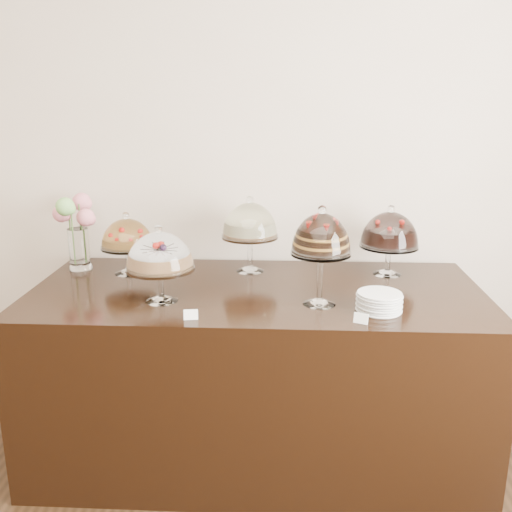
{
  "coord_description": "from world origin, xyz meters",
  "views": [
    {
      "loc": [
        0.44,
        -0.19,
        1.81
      ],
      "look_at": [
        0.3,
        2.4,
        1.08
      ],
      "focal_mm": 40.0,
      "sensor_mm": 36.0,
      "label": 1
    }
  ],
  "objects_px": {
    "cake_stand_fruit_tart": "(127,236)",
    "flower_vase": "(76,226)",
    "display_counter": "(257,372)",
    "cake_stand_sugar_sponge": "(160,255)",
    "cake_stand_dark_choco": "(390,232)",
    "cake_stand_choco_layer": "(321,238)",
    "plate_stack": "(379,302)",
    "cake_stand_cheesecake": "(250,223)"
  },
  "relations": [
    {
      "from": "display_counter",
      "to": "flower_vase",
      "type": "bearing_deg",
      "value": 163.56
    },
    {
      "from": "cake_stand_cheesecake",
      "to": "flower_vase",
      "type": "bearing_deg",
      "value": -179.95
    },
    {
      "from": "cake_stand_choco_layer",
      "to": "flower_vase",
      "type": "height_order",
      "value": "cake_stand_choco_layer"
    },
    {
      "from": "cake_stand_cheesecake",
      "to": "cake_stand_sugar_sponge",
      "type": "bearing_deg",
      "value": -127.62
    },
    {
      "from": "display_counter",
      "to": "cake_stand_choco_layer",
      "type": "bearing_deg",
      "value": -34.13
    },
    {
      "from": "display_counter",
      "to": "cake_stand_dark_choco",
      "type": "distance_m",
      "value": 1.0
    },
    {
      "from": "flower_vase",
      "to": "plate_stack",
      "type": "relative_size",
      "value": 2.1
    },
    {
      "from": "cake_stand_dark_choco",
      "to": "plate_stack",
      "type": "height_order",
      "value": "cake_stand_dark_choco"
    },
    {
      "from": "cake_stand_dark_choco",
      "to": "display_counter",
      "type": "bearing_deg",
      "value": -158.26
    },
    {
      "from": "cake_stand_choco_layer",
      "to": "cake_stand_sugar_sponge",
      "type": "bearing_deg",
      "value": 179.78
    },
    {
      "from": "cake_stand_fruit_tart",
      "to": "cake_stand_dark_choco",
      "type": "bearing_deg",
      "value": 2.27
    },
    {
      "from": "cake_stand_cheesecake",
      "to": "cake_stand_dark_choco",
      "type": "bearing_deg",
      "value": -1.65
    },
    {
      "from": "flower_vase",
      "to": "plate_stack",
      "type": "xyz_separation_m",
      "value": [
        1.54,
        -0.56,
        -0.19
      ]
    },
    {
      "from": "display_counter",
      "to": "cake_stand_fruit_tart",
      "type": "xyz_separation_m",
      "value": [
        -0.69,
        0.22,
        0.65
      ]
    },
    {
      "from": "cake_stand_choco_layer",
      "to": "cake_stand_cheesecake",
      "type": "distance_m",
      "value": 0.6
    },
    {
      "from": "display_counter",
      "to": "plate_stack",
      "type": "distance_m",
      "value": 0.79
    },
    {
      "from": "display_counter",
      "to": "cake_stand_cheesecake",
      "type": "xyz_separation_m",
      "value": [
        -0.05,
        0.29,
        0.71
      ]
    },
    {
      "from": "display_counter",
      "to": "cake_stand_cheesecake",
      "type": "height_order",
      "value": "cake_stand_cheesecake"
    },
    {
      "from": "cake_stand_fruit_tart",
      "to": "plate_stack",
      "type": "distance_m",
      "value": 1.35
    },
    {
      "from": "cake_stand_sugar_sponge",
      "to": "cake_stand_choco_layer",
      "type": "bearing_deg",
      "value": -0.22
    },
    {
      "from": "cake_stand_sugar_sponge",
      "to": "plate_stack",
      "type": "distance_m",
      "value": 1.0
    },
    {
      "from": "display_counter",
      "to": "cake_stand_sugar_sponge",
      "type": "height_order",
      "value": "cake_stand_sugar_sponge"
    },
    {
      "from": "cake_stand_choco_layer",
      "to": "cake_stand_dark_choco",
      "type": "distance_m",
      "value": 0.61
    },
    {
      "from": "plate_stack",
      "to": "cake_stand_cheesecake",
      "type": "bearing_deg",
      "value": 136.87
    },
    {
      "from": "cake_stand_dark_choco",
      "to": "cake_stand_cheesecake",
      "type": "bearing_deg",
      "value": 178.35
    },
    {
      "from": "display_counter",
      "to": "plate_stack",
      "type": "xyz_separation_m",
      "value": [
        0.55,
        -0.27,
        0.49
      ]
    },
    {
      "from": "cake_stand_dark_choco",
      "to": "cake_stand_choco_layer",
      "type": "bearing_deg",
      "value": -129.17
    },
    {
      "from": "cake_stand_sugar_sponge",
      "to": "cake_stand_choco_layer",
      "type": "xyz_separation_m",
      "value": [
        0.72,
        -0.0,
        0.09
      ]
    },
    {
      "from": "cake_stand_dark_choco",
      "to": "cake_stand_sugar_sponge",
      "type": "bearing_deg",
      "value": -157.07
    },
    {
      "from": "display_counter",
      "to": "flower_vase",
      "type": "distance_m",
      "value": 1.23
    },
    {
      "from": "display_counter",
      "to": "plate_stack",
      "type": "height_order",
      "value": "plate_stack"
    },
    {
      "from": "cake_stand_choco_layer",
      "to": "cake_stand_dark_choco",
      "type": "bearing_deg",
      "value": 50.83
    },
    {
      "from": "cake_stand_sugar_sponge",
      "to": "cake_stand_dark_choco",
      "type": "relative_size",
      "value": 0.97
    },
    {
      "from": "cake_stand_fruit_tart",
      "to": "flower_vase",
      "type": "distance_m",
      "value": 0.31
    },
    {
      "from": "cake_stand_cheesecake",
      "to": "display_counter",
      "type": "bearing_deg",
      "value": -80.19
    },
    {
      "from": "cake_stand_sugar_sponge",
      "to": "cake_stand_cheesecake",
      "type": "distance_m",
      "value": 0.62
    },
    {
      "from": "display_counter",
      "to": "cake_stand_fruit_tart",
      "type": "bearing_deg",
      "value": 162.62
    },
    {
      "from": "display_counter",
      "to": "cake_stand_choco_layer",
      "type": "distance_m",
      "value": 0.84
    },
    {
      "from": "cake_stand_choco_layer",
      "to": "flower_vase",
      "type": "bearing_deg",
      "value": 159.03
    },
    {
      "from": "cake_stand_dark_choco",
      "to": "flower_vase",
      "type": "height_order",
      "value": "flower_vase"
    },
    {
      "from": "cake_stand_fruit_tart",
      "to": "cake_stand_choco_layer",
      "type": "bearing_deg",
      "value": -22.88
    },
    {
      "from": "cake_stand_cheesecake",
      "to": "cake_stand_fruit_tart",
      "type": "distance_m",
      "value": 0.65
    }
  ]
}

